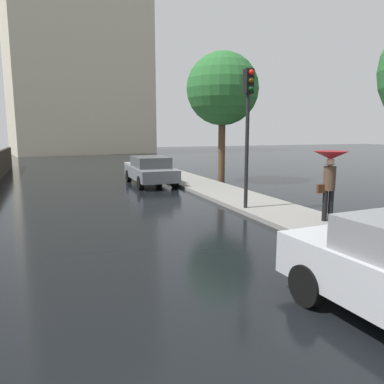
# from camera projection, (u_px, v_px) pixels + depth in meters

# --- Properties ---
(car_grey_mid_road) EXTENTS (1.89, 4.39, 1.39)m
(car_grey_mid_road) POSITION_uv_depth(u_px,v_px,m) (150.00, 170.00, 18.23)
(car_grey_mid_road) COLOR slate
(car_grey_mid_road) RESTS_ON ground
(pedestrian_with_umbrella_far) EXTENTS (0.93, 0.93, 1.94)m
(pedestrian_with_umbrella_far) POSITION_uv_depth(u_px,v_px,m) (330.00, 167.00, 10.15)
(pedestrian_with_umbrella_far) COLOR black
(pedestrian_with_umbrella_far) RESTS_ON sidewalk_strip
(traffic_light) EXTENTS (0.26, 0.39, 4.37)m
(traffic_light) POSITION_uv_depth(u_px,v_px,m) (248.00, 113.00, 11.64)
(traffic_light) COLOR black
(traffic_light) RESTS_ON sidewalk_strip
(street_tree_near) EXTENTS (3.58, 3.58, 6.48)m
(street_tree_near) POSITION_uv_depth(u_px,v_px,m) (222.00, 89.00, 18.39)
(street_tree_near) COLOR #4C3823
(street_tree_near) RESTS_ON ground
(distant_tower) EXTENTS (16.70, 11.79, 36.80)m
(distant_tower) POSITION_uv_depth(u_px,v_px,m) (77.00, 18.00, 42.42)
(distant_tower) COLOR beige
(distant_tower) RESTS_ON ground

